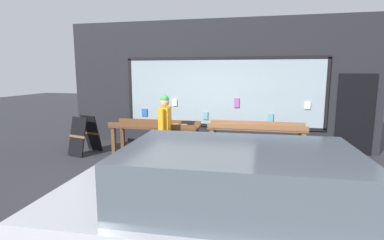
{
  "coord_description": "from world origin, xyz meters",
  "views": [
    {
      "loc": [
        1.37,
        -6.08,
        2.16
      ],
      "look_at": [
        -0.25,
        0.76,
        1.01
      ],
      "focal_mm": 28.0,
      "sensor_mm": 36.0,
      "label": 1
    }
  ],
  "objects_px": {
    "small_dog": "(186,154)",
    "person_browsing": "(165,124)",
    "sandwich_board_sign": "(85,135)",
    "display_table_right": "(256,132)",
    "display_table_left": "(155,129)",
    "parked_car": "(237,212)"
  },
  "relations": [
    {
      "from": "display_table_right",
      "to": "sandwich_board_sign",
      "type": "height_order",
      "value": "sandwich_board_sign"
    },
    {
      "from": "small_dog",
      "to": "display_table_right",
      "type": "bearing_deg",
      "value": -60.47
    },
    {
      "from": "person_browsing",
      "to": "parked_car",
      "type": "bearing_deg",
      "value": -157.05
    },
    {
      "from": "display_table_left",
      "to": "small_dog",
      "type": "distance_m",
      "value": 1.27
    },
    {
      "from": "parked_car",
      "to": "display_table_left",
      "type": "bearing_deg",
      "value": 117.56
    },
    {
      "from": "display_table_left",
      "to": "small_dog",
      "type": "height_order",
      "value": "display_table_left"
    },
    {
      "from": "display_table_left",
      "to": "small_dog",
      "type": "bearing_deg",
      "value": -35.97
    },
    {
      "from": "person_browsing",
      "to": "sandwich_board_sign",
      "type": "height_order",
      "value": "person_browsing"
    },
    {
      "from": "display_table_left",
      "to": "sandwich_board_sign",
      "type": "distance_m",
      "value": 1.92
    },
    {
      "from": "display_table_left",
      "to": "small_dog",
      "type": "relative_size",
      "value": 3.73
    },
    {
      "from": "display_table_left",
      "to": "sandwich_board_sign",
      "type": "height_order",
      "value": "sandwich_board_sign"
    },
    {
      "from": "sandwich_board_sign",
      "to": "small_dog",
      "type": "bearing_deg",
      "value": 3.9
    },
    {
      "from": "person_browsing",
      "to": "sandwich_board_sign",
      "type": "distance_m",
      "value": 2.39
    },
    {
      "from": "display_table_right",
      "to": "small_dog",
      "type": "distance_m",
      "value": 1.75
    },
    {
      "from": "display_table_right",
      "to": "parked_car",
      "type": "relative_size",
      "value": 0.55
    },
    {
      "from": "sandwich_board_sign",
      "to": "display_table_left",
      "type": "bearing_deg",
      "value": 20.01
    },
    {
      "from": "small_dog",
      "to": "person_browsing",
      "type": "bearing_deg",
      "value": 73.89
    },
    {
      "from": "sandwich_board_sign",
      "to": "parked_car",
      "type": "bearing_deg",
      "value": -28.62
    },
    {
      "from": "display_table_left",
      "to": "small_dog",
      "type": "xyz_separation_m",
      "value": [
        0.98,
        -0.71,
        -0.4
      ]
    },
    {
      "from": "small_dog",
      "to": "sandwich_board_sign",
      "type": "height_order",
      "value": "sandwich_board_sign"
    },
    {
      "from": "display_table_right",
      "to": "sandwich_board_sign",
      "type": "relative_size",
      "value": 2.28
    },
    {
      "from": "display_table_left",
      "to": "person_browsing",
      "type": "distance_m",
      "value": 0.7
    }
  ]
}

